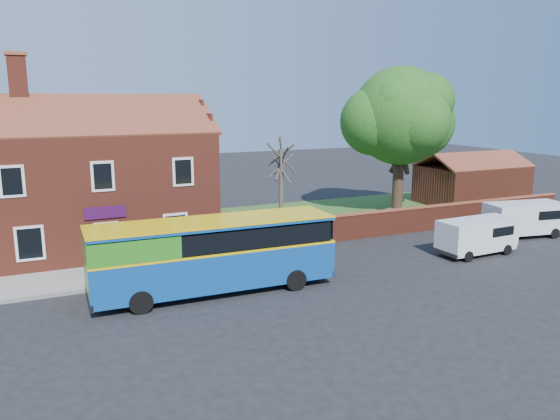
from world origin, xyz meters
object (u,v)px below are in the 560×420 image
van_far (524,218)px  large_tree (400,119)px  van_near (477,235)px  bus (206,253)px

van_far → large_tree: bearing=120.7°
van_near → large_tree: size_ratio=0.43×
bus → van_far: bus is taller
bus → large_tree: (17.25, 9.89, 5.07)m
bus → large_tree: 20.52m
van_near → van_far: van_far is taller
bus → van_near: size_ratio=2.36×
van_far → van_near: bearing=-153.1°
large_tree → bus: bearing=-150.2°
van_near → large_tree: (2.16, 10.17, 5.81)m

